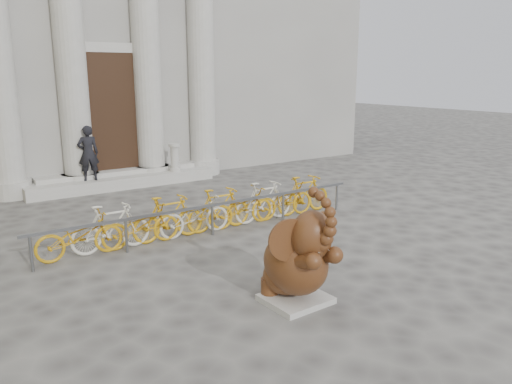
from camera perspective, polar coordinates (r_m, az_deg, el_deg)
ground at (r=8.79m, az=6.42°, el=-10.62°), size 80.00×80.00×0.00m
classical_building at (r=21.77m, az=-21.20°, el=18.95°), size 22.00×10.70×12.00m
entrance_steps at (r=16.68m, az=-15.05°, el=1.24°), size 6.00×1.20×0.36m
elephant_statue at (r=7.91m, az=4.79°, el=-7.85°), size 1.30×1.45×1.94m
bike_rack at (r=11.44m, az=-5.70°, el=-2.20°), size 8.00×0.53×1.00m
pedestrian at (r=16.00m, az=-18.63°, el=4.22°), size 0.66×0.48×1.69m
balustrade_post at (r=16.93m, az=-9.29°, el=3.80°), size 0.38×0.38×0.93m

